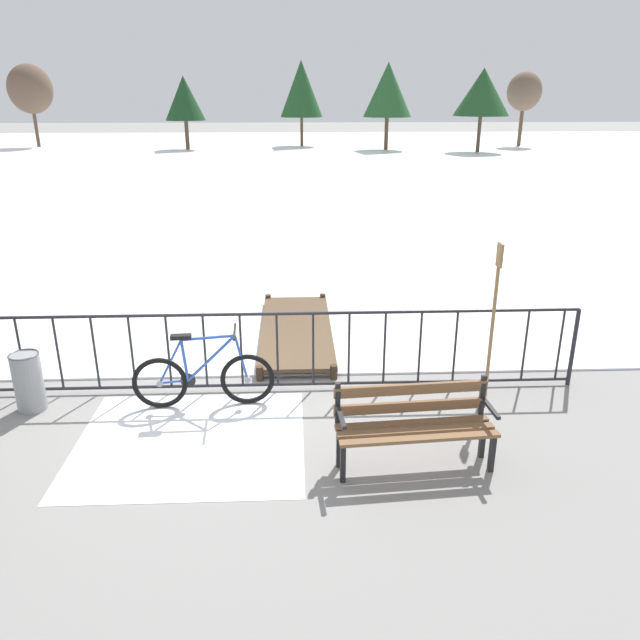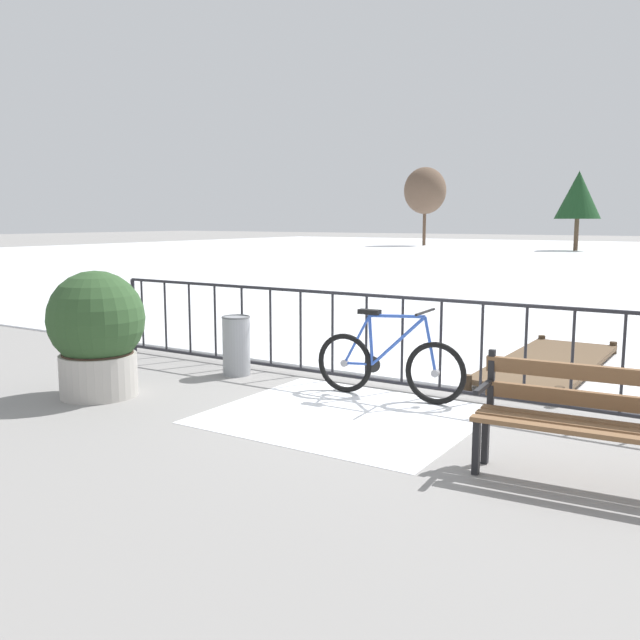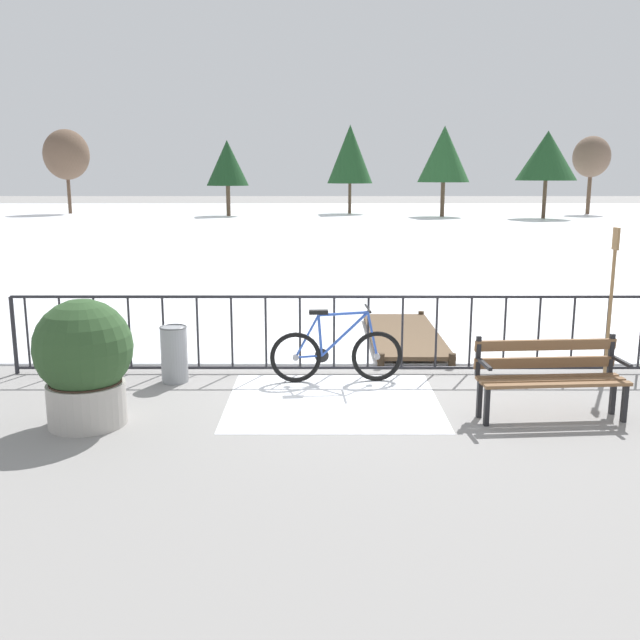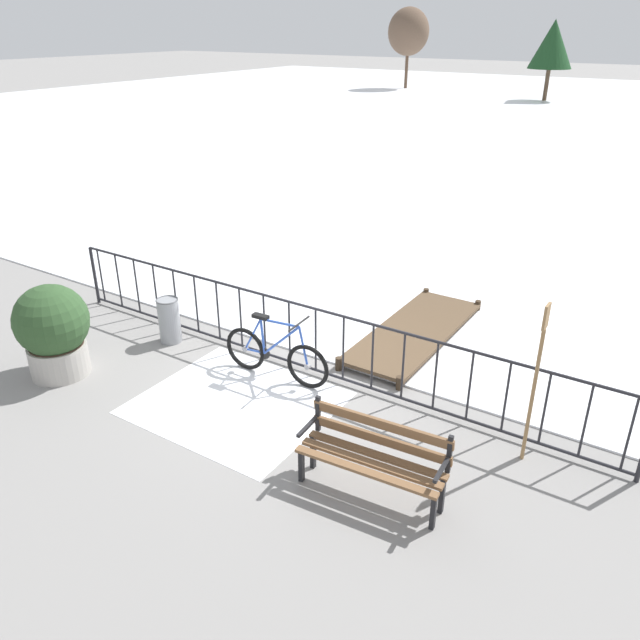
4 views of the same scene
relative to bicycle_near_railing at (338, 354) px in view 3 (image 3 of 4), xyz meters
The scene contains 16 objects.
ground_plane 0.57m from the bicycle_near_railing, 61.18° to the left, with size 160.00×160.00×0.00m, color gray.
frozen_pond 28.78m from the bicycle_near_railing, 89.59° to the left, with size 80.00×56.00×0.03m, color white.
snow_patch 0.90m from the bicycle_near_railing, 93.75° to the right, with size 2.49×2.18×0.01m, color white.
railing_fence 0.47m from the bicycle_near_railing, 61.18° to the left, with size 9.06×0.06×1.07m.
bicycle_near_railing is the anchor object (origin of this frame).
park_bench 2.68m from the bicycle_near_railing, 30.27° to the right, with size 1.63×0.60×0.89m.
planter_with_shrub 3.15m from the bicycle_near_railing, 149.45° to the right, with size 1.03×1.03×1.36m.
trash_bin 2.08m from the bicycle_near_railing, behind, with size 0.35×0.35×0.73m.
oar_upright 3.60m from the bicycle_near_railing, ahead, with size 0.04×0.16×1.98m.
wooden_dock 2.50m from the bicycle_near_railing, 62.96° to the left, with size 1.10×3.18×0.20m.
tree_far_west 37.75m from the bicycle_near_railing, 99.34° to the left, with size 2.69×2.69×4.78m.
tree_west_mid 39.92m from the bicycle_near_railing, 87.39° to the left, with size 3.04×3.04×5.89m.
tree_centre 43.49m from the bicycle_near_railing, 113.43° to the left, with size 3.02×3.02×5.60m.
tree_east_mid 37.20m from the bicycle_near_railing, 78.29° to the left, with size 3.24×3.24×5.61m.
tree_far_east 36.86m from the bicycle_near_railing, 68.76° to the left, with size 3.59×3.59×5.18m.
tree_extra 43.11m from the bicycle_near_railing, 65.55° to the left, with size 2.43×2.43×5.13m.
Camera 3 is at (-0.42, -9.17, 2.63)m, focal length 39.63 mm.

